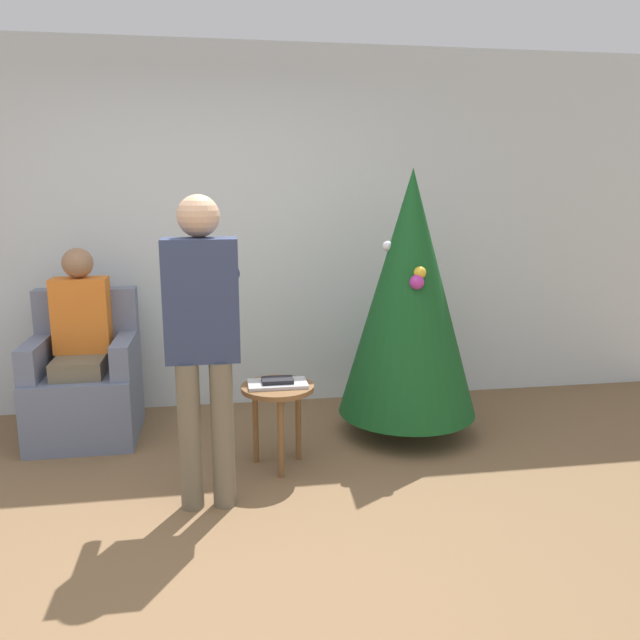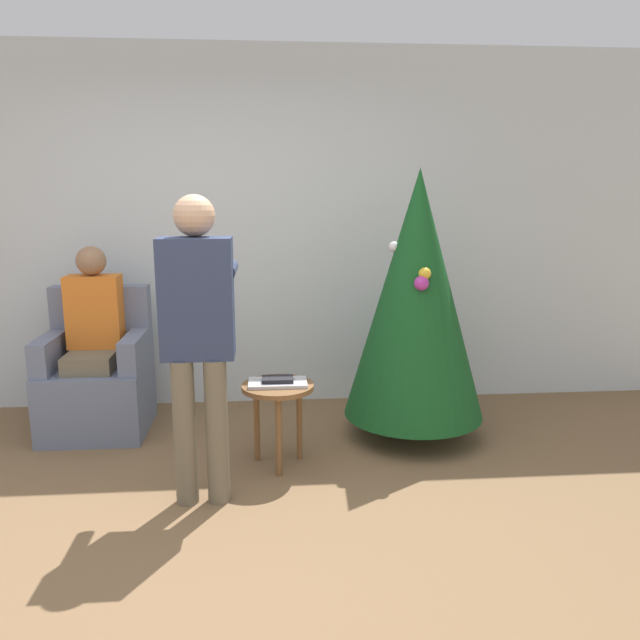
# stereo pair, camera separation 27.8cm
# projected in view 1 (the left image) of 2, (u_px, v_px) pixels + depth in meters

# --- Properties ---
(ground_plane) EXTENTS (14.00, 14.00, 0.00)m
(ground_plane) POSITION_uv_depth(u_px,v_px,m) (202.00, 569.00, 2.79)
(ground_plane) COLOR brown
(wall_back) EXTENTS (8.00, 0.06, 2.70)m
(wall_back) POSITION_uv_depth(u_px,v_px,m) (202.00, 232.00, 4.66)
(wall_back) COLOR silver
(wall_back) RESTS_ON ground_plane
(christmas_tree) EXTENTS (0.93, 0.93, 1.80)m
(christmas_tree) POSITION_uv_depth(u_px,v_px,m) (410.00, 294.00, 4.14)
(christmas_tree) COLOR brown
(christmas_tree) RESTS_ON ground_plane
(armchair) EXTENTS (0.68, 0.65, 0.99)m
(armchair) POSITION_uv_depth(u_px,v_px,m) (86.00, 386.00, 4.23)
(armchair) COLOR slate
(armchair) RESTS_ON ground_plane
(person_seated) EXTENTS (0.36, 0.46, 1.29)m
(person_seated) POSITION_uv_depth(u_px,v_px,m) (81.00, 336.00, 4.13)
(person_seated) COLOR #6B604C
(person_seated) RESTS_ON ground_plane
(person_standing) EXTENTS (0.40, 0.57, 1.64)m
(person_standing) POSITION_uv_depth(u_px,v_px,m) (202.00, 327.00, 3.20)
(person_standing) COLOR #6B604C
(person_standing) RESTS_ON ground_plane
(side_stool) EXTENTS (0.44, 0.44, 0.52)m
(side_stool) POSITION_uv_depth(u_px,v_px,m) (278.00, 398.00, 3.74)
(side_stool) COLOR brown
(side_stool) RESTS_ON ground_plane
(laptop) EXTENTS (0.35, 0.20, 0.02)m
(laptop) POSITION_uv_depth(u_px,v_px,m) (278.00, 384.00, 3.72)
(laptop) COLOR silver
(laptop) RESTS_ON side_stool
(book) EXTENTS (0.19, 0.12, 0.02)m
(book) POSITION_uv_depth(u_px,v_px,m) (278.00, 380.00, 3.71)
(book) COLOR black
(book) RESTS_ON laptop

